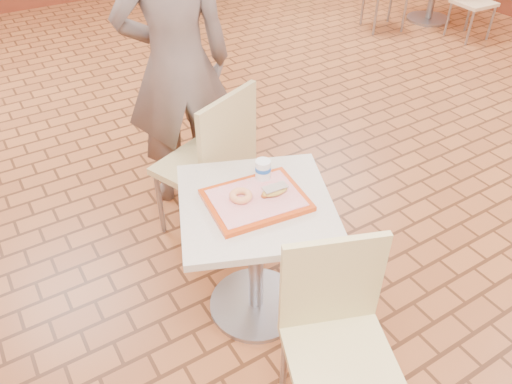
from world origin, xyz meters
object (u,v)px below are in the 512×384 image
chair_main_back (213,160)px  paper_cup (263,169)px  main_table (256,240)px  long_john_donut (274,191)px  serving_tray (256,200)px  chair_main_front (336,332)px  ring_donut (241,196)px  customer (177,65)px

chair_main_back → paper_cup: chair_main_back is taller
main_table → chair_main_back: bearing=81.0°
long_john_donut → serving_tray: bearing=166.2°
chair_main_front → long_john_donut: size_ratio=6.62×
long_john_donut → chair_main_back: bearing=88.6°
main_table → chair_main_front: (-0.01, -0.64, 0.01)m
ring_donut → paper_cup: size_ratio=1.12×
chair_main_front → chair_main_back: chair_main_back is taller
chair_main_back → long_john_donut: (-0.02, -0.66, 0.22)m
chair_main_back → customer: 0.62m
ring_donut → long_john_donut: long_john_donut is taller
chair_main_back → serving_tray: 0.68m
chair_main_back → paper_cup: 0.59m
chair_main_front → paper_cup: (0.12, 0.75, 0.30)m
chair_main_front → customer: size_ratio=0.48×
chair_main_back → paper_cup: (0.01, -0.53, 0.25)m
serving_tray → main_table: bearing=90.0°
customer → ring_donut: (-0.20, -1.10, -0.17)m
chair_main_front → paper_cup: chair_main_front is taller
chair_main_back → chair_main_front: bearing=62.9°
chair_main_back → serving_tray: (-0.10, -0.64, 0.19)m
chair_main_front → chair_main_back: size_ratio=0.91×
ring_donut → long_john_donut: size_ratio=0.77×
chair_main_back → main_table: bearing=58.9°
main_table → chair_main_front: 0.64m
customer → ring_donut: size_ratio=17.88×
main_table → ring_donut: ring_donut is taller
chair_main_back → customer: size_ratio=0.53×
chair_main_front → ring_donut: (-0.05, 0.67, 0.27)m
serving_tray → paper_cup: 0.17m
chair_main_front → chair_main_back: bearing=106.0°
long_john_donut → paper_cup: bearing=80.0°
serving_tray → paper_cup: (0.11, 0.12, 0.06)m
main_table → ring_donut: 0.29m
chair_main_back → long_john_donut: 0.70m
ring_donut → long_john_donut: 0.16m
customer → ring_donut: customer is taller
main_table → chair_main_back: chair_main_back is taller
chair_main_back → serving_tray: bearing=58.9°
chair_main_front → main_table: bearing=110.1°
serving_tray → customer: bearing=83.1°
serving_tray → paper_cup: size_ratio=4.67×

